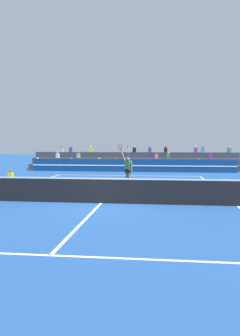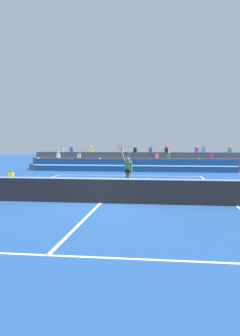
# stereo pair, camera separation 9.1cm
# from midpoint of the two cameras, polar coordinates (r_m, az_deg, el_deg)

# --- Properties ---
(ground_plane) EXTENTS (120.00, 120.00, 0.00)m
(ground_plane) POSITION_cam_midpoint_polar(r_m,az_deg,el_deg) (13.72, -3.51, -6.14)
(ground_plane) COLOR navy
(court_lines) EXTENTS (11.10, 23.90, 0.01)m
(court_lines) POSITION_cam_midpoint_polar(r_m,az_deg,el_deg) (13.71, -3.51, -6.13)
(court_lines) COLOR white
(court_lines) RESTS_ON ground
(tennis_net) EXTENTS (12.00, 0.10, 1.10)m
(tennis_net) POSITION_cam_midpoint_polar(r_m,az_deg,el_deg) (13.63, -3.52, -3.89)
(tennis_net) COLOR black
(tennis_net) RESTS_ON ground
(sponsor_banner_wall) EXTENTS (18.00, 0.26, 1.10)m
(sponsor_banner_wall) POSITION_cam_midpoint_polar(r_m,az_deg,el_deg) (28.87, 1.95, 0.43)
(sponsor_banner_wall) COLOR navy
(sponsor_banner_wall) RESTS_ON ground
(bleacher_stand) EXTENTS (19.68, 2.85, 2.28)m
(bleacher_stand) POSITION_cam_midpoint_polar(r_m,az_deg,el_deg) (31.39, 2.33, 0.93)
(bleacher_stand) COLOR #383D4C
(bleacher_stand) RESTS_ON ground
(ball_kid_courtside) EXTENTS (0.30, 0.36, 0.84)m
(ball_kid_courtside) POSITION_cam_midpoint_polar(r_m,az_deg,el_deg) (21.77, -18.61, -1.62)
(ball_kid_courtside) COLOR black
(ball_kid_courtside) RESTS_ON ground
(tennis_player) EXTENTS (0.91, 0.66, 2.47)m
(tennis_player) POSITION_cam_midpoint_polar(r_m,az_deg,el_deg) (18.53, 1.22, -0.35)
(tennis_player) COLOR brown
(tennis_player) RESTS_ON ground
(tennis_ball) EXTENTS (0.07, 0.07, 0.07)m
(tennis_ball) POSITION_cam_midpoint_polar(r_m,az_deg,el_deg) (23.48, 4.78, -1.72)
(tennis_ball) COLOR #C6DB33
(tennis_ball) RESTS_ON ground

